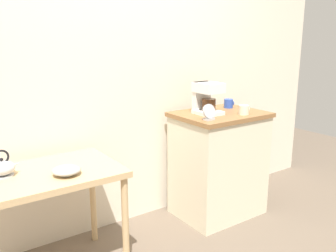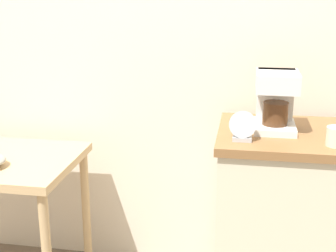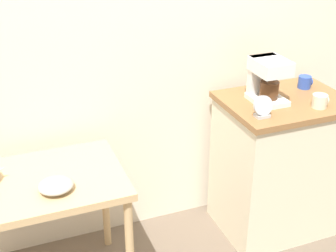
# 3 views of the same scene
# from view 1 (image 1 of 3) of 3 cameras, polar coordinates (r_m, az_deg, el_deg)

# --- Properties ---
(ground_plane) EXTENTS (8.00, 8.00, 0.00)m
(ground_plane) POSITION_cam_1_polar(r_m,az_deg,el_deg) (2.94, -3.50, -17.65)
(ground_plane) COLOR #6B5B4C
(back_wall) EXTENTS (4.40, 0.10, 2.80)m
(back_wall) POSITION_cam_1_polar(r_m,az_deg,el_deg) (2.96, -6.92, 11.13)
(back_wall) COLOR beige
(back_wall) RESTS_ON ground_plane
(wooden_table) EXTENTS (0.90, 0.59, 0.73)m
(wooden_table) POSITION_cam_1_polar(r_m,az_deg,el_deg) (2.40, -18.61, -8.86)
(wooden_table) COLOR tan
(wooden_table) RESTS_ON ground_plane
(kitchen_counter) EXTENTS (0.74, 0.57, 0.91)m
(kitchen_counter) POSITION_cam_1_polar(r_m,az_deg,el_deg) (3.22, 7.86, -5.84)
(kitchen_counter) COLOR beige
(kitchen_counter) RESTS_ON ground_plane
(bowl_stoneware) EXTENTS (0.17, 0.17, 0.05)m
(bowl_stoneware) POSITION_cam_1_polar(r_m,az_deg,el_deg) (2.27, -15.59, -6.67)
(bowl_stoneware) COLOR #9E998C
(bowl_stoneware) RESTS_ON wooden_table
(teakettle) EXTENTS (0.17, 0.14, 0.16)m
(teakettle) POSITION_cam_1_polar(r_m,az_deg,el_deg) (2.37, -24.39, -5.97)
(teakettle) COLOR #B2B5BA
(teakettle) RESTS_ON wooden_table
(coffee_maker) EXTENTS (0.18, 0.22, 0.26)m
(coffee_maker) POSITION_cam_1_polar(r_m,az_deg,el_deg) (3.01, 6.03, 4.56)
(coffee_maker) COLOR white
(coffee_maker) RESTS_ON kitchen_counter
(mug_small_cream) EXTENTS (0.09, 0.09, 0.08)m
(mug_small_cream) POSITION_cam_1_polar(r_m,az_deg,el_deg) (3.05, 11.76, 2.50)
(mug_small_cream) COLOR beige
(mug_small_cream) RESTS_ON kitchen_counter
(mug_blue) EXTENTS (0.09, 0.08, 0.08)m
(mug_blue) POSITION_cam_1_polar(r_m,az_deg,el_deg) (3.32, 9.45, 3.50)
(mug_blue) COLOR #2D4CAD
(mug_blue) RESTS_ON kitchen_counter
(table_clock) EXTENTS (0.11, 0.06, 0.12)m
(table_clock) POSITION_cam_1_polar(r_m,az_deg,el_deg) (2.80, 6.42, 2.03)
(table_clock) COLOR #B2B5BA
(table_clock) RESTS_ON kitchen_counter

